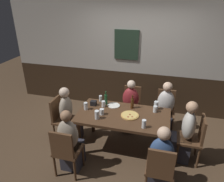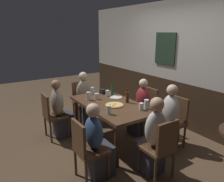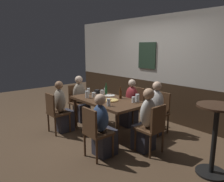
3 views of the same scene
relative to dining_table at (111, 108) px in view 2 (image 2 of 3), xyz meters
The scene contains 28 objects.
ground_plane 0.66m from the dining_table, ahead, with size 12.00×12.00×0.00m, color #4C3826.
wall_back 1.77m from the dining_table, 90.07° to the left, with size 6.40×0.13×2.60m.
dining_table is the anchor object (origin of this frame).
chair_head_east 1.24m from the dining_table, ahead, with size 0.40×0.40×0.88m.
chair_head_west 1.24m from the dining_table, behind, with size 0.40×0.40×0.88m.
chair_right_near 1.13m from the dining_table, 50.16° to the right, with size 0.40×0.40×0.88m.
chair_left_near 1.13m from the dining_table, 129.84° to the right, with size 0.40×0.40×0.88m.
chair_mid_far 0.87m from the dining_table, 90.00° to the left, with size 0.40×0.40×0.88m.
chair_right_far 1.13m from the dining_table, 50.16° to the left, with size 0.40×0.40×0.88m.
person_head_east 1.08m from the dining_table, ahead, with size 0.37×0.34×1.15m.
person_head_west 1.08m from the dining_table, behind, with size 0.37×0.34×1.13m.
person_right_near 1.02m from the dining_table, 44.09° to the right, with size 0.34×0.37×1.09m.
person_left_near 1.02m from the dining_table, 135.85° to the right, with size 0.34×0.37×1.13m.
person_mid_far 0.72m from the dining_table, 90.00° to the left, with size 0.34×0.37×1.10m.
person_right_far 1.02m from the dining_table, 44.17° to the left, with size 0.34×0.37×1.14m.
pizza 0.16m from the dining_table, ahead, with size 0.32×0.32×0.03m.
beer_glass_half 0.49m from the dining_table, 148.85° to the right, with size 0.08×0.08×0.15m.
pint_glass_pale 0.72m from the dining_table, behind, with size 0.07×0.07×0.14m.
pint_glass_stout 0.53m from the dining_table, 37.08° to the right, with size 0.07×0.07×0.14m.
tumbler_water 0.48m from the dining_table, 156.32° to the left, with size 0.07×0.07×0.12m.
pint_glass_amber 0.66m from the dining_table, 32.39° to the left, with size 0.08×0.08×0.16m.
highball_clear 0.68m from the dining_table, 144.72° to the left, with size 0.06×0.06×0.12m.
tumbler_short 0.60m from the dining_table, 23.82° to the left, with size 0.07×0.07×0.12m.
beer_glass_tall 0.40m from the dining_table, 165.68° to the right, with size 0.08×0.08×0.11m.
beer_bottle_green 0.54m from the dining_table, 143.96° to the left, with size 0.06×0.06×0.27m.
beer_bottle_brown 0.35m from the dining_table, 67.90° to the left, with size 0.06×0.06×0.26m.
plate_white_large 0.38m from the dining_table, 132.10° to the left, with size 0.24×0.24×0.01m, color white.
condiment_caddy 0.67m from the dining_table, 162.82° to the left, with size 0.11×0.09×0.09m, color black.
Camera 2 is at (3.02, -1.96, 2.00)m, focal length 34.32 mm.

